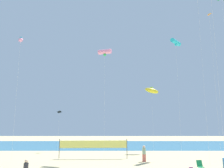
# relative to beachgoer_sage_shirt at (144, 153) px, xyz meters

# --- Properties ---
(ocean_band) EXTENTS (120.00, 20.00, 0.01)m
(ocean_band) POSITION_rel_beachgoer_sage_shirt_xyz_m (-3.82, 19.98, -0.95)
(ocean_band) COLOR teal
(ocean_band) RESTS_ON ground
(beachgoer_sage_shirt) EXTENTS (0.41, 0.41, 1.79)m
(beachgoer_sage_shirt) POSITION_rel_beachgoer_sage_shirt_xyz_m (0.00, 0.00, 0.00)
(beachgoer_sage_shirt) COLOR #EA7260
(beachgoer_sage_shirt) RESTS_ON ground
(folding_beach_chair) EXTENTS (0.52, 0.65, 0.89)m
(folding_beach_chair) POSITION_rel_beachgoer_sage_shirt_xyz_m (4.52, -4.77, -0.49)
(folding_beach_chair) COLOR #1E8C4C
(folding_beach_chair) RESTS_ON ground
(volleyball_net) EXTENTS (8.47, 0.37, 2.40)m
(volleyball_net) POSITION_rel_beachgoer_sage_shirt_xyz_m (-6.01, 2.09, 0.68)
(volleyball_net) COLOR #4C4C51
(volleyball_net) RESTS_ON ground
(kite_yellow_inflatable) EXTENTS (2.41, 1.01, 10.21)m
(kite_yellow_inflatable) POSITION_rel_beachgoer_sage_shirt_xyz_m (2.79, 9.14, 8.59)
(kite_yellow_inflatable) COLOR silver
(kite_yellow_inflatable) RESTS_ON ground
(kite_pink_tube) EXTENTS (1.89, 1.16, 14.02)m
(kite_pink_tube) POSITION_rel_beachgoer_sage_shirt_xyz_m (-4.65, 1.84, 12.71)
(kite_pink_tube) COLOR silver
(kite_pink_tube) RESTS_ON ground
(kite_pink_inflatable) EXTENTS (1.21, 1.53, 14.59)m
(kite_pink_inflatable) POSITION_rel_beachgoer_sage_shirt_xyz_m (-14.70, -1.12, 13.20)
(kite_pink_inflatable) COLOR silver
(kite_pink_inflatable) RESTS_ON ground
(kite_black_diamond) EXTENTS (0.85, 0.85, 6.40)m
(kite_black_diamond) POSITION_rel_beachgoer_sage_shirt_xyz_m (-12.22, 9.55, 5.19)
(kite_black_diamond) COLOR silver
(kite_black_diamond) RESTS_ON ground
(kite_cyan_tube) EXTENTS (2.01, 2.18, 16.40)m
(kite_cyan_tube) POSITION_rel_beachgoer_sage_shirt_xyz_m (5.72, 4.57, 15.11)
(kite_cyan_tube) COLOR silver
(kite_cyan_tube) RESTS_ON ground
(kite_orange_diamond) EXTENTS (0.52, 0.51, 18.97)m
(kite_orange_diamond) POSITION_rel_beachgoer_sage_shirt_xyz_m (9.41, 1.23, 17.10)
(kite_orange_diamond) COLOR silver
(kite_orange_diamond) RESTS_ON ground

